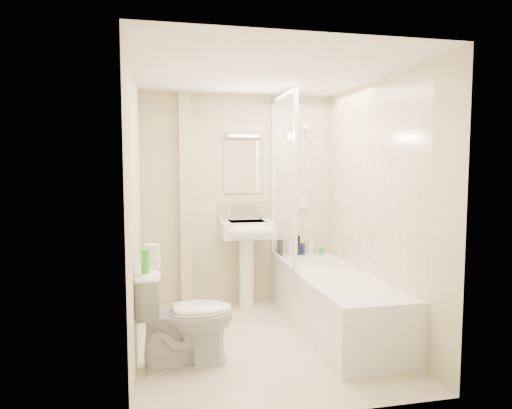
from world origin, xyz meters
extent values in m
plane|color=beige|center=(0.00, 0.00, 0.00)|extent=(2.50, 2.50, 0.00)
cube|color=beige|center=(0.00, 1.25, 1.20)|extent=(2.20, 0.02, 2.40)
cube|color=beige|center=(-1.10, 0.00, 1.20)|extent=(0.02, 2.50, 2.40)
cube|color=beige|center=(1.10, 0.00, 1.20)|extent=(0.02, 2.50, 2.40)
cube|color=white|center=(0.00, 0.00, 2.40)|extent=(2.20, 2.50, 0.02)
cube|color=beige|center=(0.75, 1.24, 1.42)|extent=(0.70, 0.01, 1.75)
cube|color=beige|center=(1.09, 0.20, 1.42)|extent=(0.01, 2.10, 1.75)
cube|color=beige|center=(-0.62, 1.19, 1.20)|extent=(0.12, 0.12, 2.40)
cube|color=beige|center=(0.05, 1.24, 1.03)|extent=(0.60, 0.02, 0.30)
cube|color=white|center=(0.05, 1.24, 1.58)|extent=(0.46, 0.01, 0.60)
cube|color=silver|center=(0.05, 1.22, 1.95)|extent=(0.42, 0.07, 0.07)
cube|color=white|center=(0.75, 0.20, 0.28)|extent=(0.70, 2.10, 0.55)
cube|color=white|center=(0.75, 0.20, 0.49)|extent=(0.56, 1.96, 0.05)
cube|color=white|center=(0.40, 0.80, 1.45)|extent=(0.01, 0.90, 1.80)
cube|color=white|center=(0.40, 1.23, 1.45)|extent=(0.04, 0.04, 1.80)
cube|color=white|center=(0.40, 0.35, 1.45)|extent=(0.04, 0.04, 1.80)
cube|color=white|center=(0.40, 0.80, 2.33)|extent=(0.04, 0.90, 0.04)
cube|color=white|center=(0.40, 0.80, 0.57)|extent=(0.04, 0.90, 0.03)
cylinder|color=white|center=(0.75, 1.22, 1.55)|extent=(0.02, 0.02, 0.90)
cylinder|color=white|center=(0.75, 1.22, 1.10)|extent=(0.05, 0.05, 0.02)
cylinder|color=white|center=(0.75, 1.22, 2.00)|extent=(0.05, 0.05, 0.02)
cylinder|color=white|center=(0.75, 1.15, 2.03)|extent=(0.08, 0.11, 0.11)
cube|color=white|center=(0.75, 1.21, 1.17)|extent=(0.10, 0.05, 0.14)
cylinder|color=white|center=(0.73, 1.19, 1.60)|extent=(0.01, 0.13, 0.84)
cylinder|color=white|center=(0.05, 1.08, 0.39)|extent=(0.17, 0.17, 0.78)
cube|color=white|center=(0.05, 1.05, 0.89)|extent=(0.58, 0.45, 0.18)
ellipsoid|color=white|center=(0.05, 0.88, 0.89)|extent=(0.58, 0.24, 0.18)
cube|color=silver|center=(0.05, 1.05, 0.96)|extent=(0.40, 0.29, 0.04)
cylinder|color=white|center=(-0.14, 1.16, 1.03)|extent=(0.03, 0.03, 0.10)
cylinder|color=white|center=(0.24, 1.16, 1.03)|extent=(0.03, 0.03, 0.10)
sphere|color=white|center=(-0.14, 1.16, 1.10)|extent=(0.04, 0.04, 0.04)
sphere|color=white|center=(0.24, 1.16, 1.10)|extent=(0.04, 0.04, 0.04)
cylinder|color=black|center=(0.46, 1.16, 0.64)|extent=(0.07, 0.07, 0.18)
cylinder|color=silver|center=(0.59, 1.16, 0.63)|extent=(0.06, 0.06, 0.15)
cylinder|color=black|center=(0.67, 1.16, 0.66)|extent=(0.07, 0.07, 0.23)
cylinder|color=#131654|center=(0.74, 1.16, 0.62)|extent=(0.05, 0.05, 0.13)
cylinder|color=silver|center=(0.84, 1.16, 0.63)|extent=(0.05, 0.05, 0.16)
cylinder|color=green|center=(0.97, 1.16, 0.59)|extent=(0.06, 0.06, 0.08)
imported|color=white|center=(-0.72, -0.31, 0.40)|extent=(0.54, 0.83, 0.80)
cylinder|color=white|center=(-0.96, -0.25, 0.84)|extent=(0.11, 0.11, 0.09)
cylinder|color=white|center=(-0.97, -0.25, 0.93)|extent=(0.11, 0.11, 0.09)
cylinder|color=green|center=(-1.02, -0.45, 0.89)|extent=(0.06, 0.06, 0.18)
camera|label=1|loc=(-0.91, -3.91, 1.61)|focal=32.00mm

